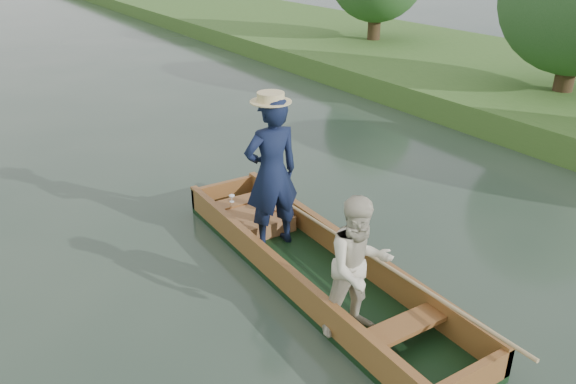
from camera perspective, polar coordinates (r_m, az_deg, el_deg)
ground at (r=7.14m, az=2.60°, el=-8.66°), size 120.00×120.00×0.00m
trees_far at (r=13.71m, az=-21.41°, el=17.52°), size 22.92×15.32×4.50m
punt at (r=6.81m, az=1.73°, el=-3.90°), size 1.25×5.30×2.16m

